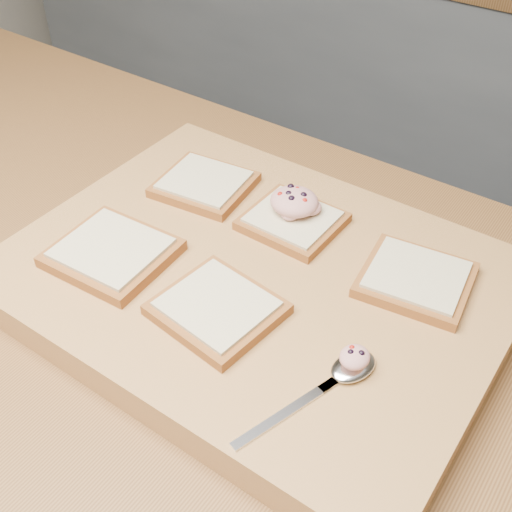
{
  "coord_description": "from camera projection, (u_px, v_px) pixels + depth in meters",
  "views": [
    {
      "loc": [
        0.25,
        -0.4,
        1.44
      ],
      "look_at": [
        -0.06,
        0.05,
        0.96
      ],
      "focal_mm": 45.0,
      "sensor_mm": 36.0,
      "label": 1
    }
  ],
  "objects": [
    {
      "name": "cutting_board",
      "position": [
        256.0,
        282.0,
        0.75
      ],
      "size": [
        0.56,
        0.42,
        0.04
      ],
      "primitive_type": "cube",
      "color": "tan",
      "rests_on": "island_counter"
    },
    {
      "name": "bread_far_left",
      "position": [
        204.0,
        184.0,
        0.85
      ],
      "size": [
        0.13,
        0.12,
        0.02
      ],
      "color": "#9C5D28",
      "rests_on": "cutting_board"
    },
    {
      "name": "bread_far_center",
      "position": [
        293.0,
        221.0,
        0.79
      ],
      "size": [
        0.11,
        0.1,
        0.02
      ],
      "color": "#9C5D28",
      "rests_on": "cutting_board"
    },
    {
      "name": "bread_far_right",
      "position": [
        416.0,
        279.0,
        0.71
      ],
      "size": [
        0.13,
        0.12,
        0.02
      ],
      "color": "#9C5D28",
      "rests_on": "cutting_board"
    },
    {
      "name": "bread_near_left",
      "position": [
        112.0,
        252.0,
        0.75
      ],
      "size": [
        0.14,
        0.13,
        0.02
      ],
      "color": "#9C5D28",
      "rests_on": "cutting_board"
    },
    {
      "name": "bread_near_center",
      "position": [
        217.0,
        308.0,
        0.68
      ],
      "size": [
        0.13,
        0.12,
        0.02
      ],
      "color": "#9C5D28",
      "rests_on": "cutting_board"
    },
    {
      "name": "tuna_salad_dollop",
      "position": [
        294.0,
        201.0,
        0.79
      ],
      "size": [
        0.06,
        0.06,
        0.03
      ],
      "color": "#D7908A",
      "rests_on": "bread_far_center"
    },
    {
      "name": "spoon",
      "position": [
        344.0,
        373.0,
        0.62
      ],
      "size": [
        0.07,
        0.17,
        0.01
      ],
      "color": "silver",
      "rests_on": "cutting_board"
    },
    {
      "name": "spoon_salad",
      "position": [
        355.0,
        357.0,
        0.61
      ],
      "size": [
        0.03,
        0.03,
        0.02
      ],
      "color": "#D7908A",
      "rests_on": "spoon"
    }
  ]
}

